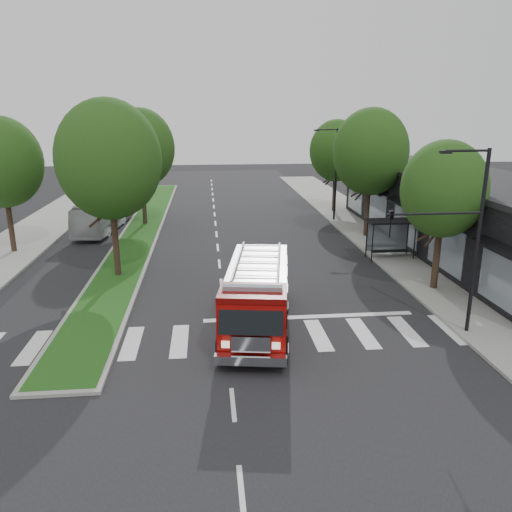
{
  "coord_description": "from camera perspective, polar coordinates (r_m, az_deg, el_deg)",
  "views": [
    {
      "loc": [
        -0.67,
        -22.56,
        9.39
      ],
      "look_at": [
        1.9,
        3.4,
        1.8
      ],
      "focal_mm": 35.0,
      "sensor_mm": 36.0,
      "label": 1
    }
  ],
  "objects": [
    {
      "name": "tree_right_far",
      "position": [
        48.26,
        9.16,
        11.8
      ],
      "size": [
        5.0,
        5.0,
        8.73
      ],
      "color": "black",
      "rests_on": "ground"
    },
    {
      "name": "tree_median_near",
      "position": [
        29.17,
        -16.45,
        10.5
      ],
      "size": [
        5.8,
        5.8,
        10.16
      ],
      "color": "black",
      "rests_on": "ground"
    },
    {
      "name": "median",
      "position": [
        41.96,
        -12.83,
        2.99
      ],
      "size": [
        3.0,
        50.0,
        0.15
      ],
      "color": "gray",
      "rests_on": "ground"
    },
    {
      "name": "ground",
      "position": [
        24.45,
        -3.68,
        -6.4
      ],
      "size": [
        140.0,
        140.0,
        0.0
      ],
      "primitive_type": "plane",
      "color": "black",
      "rests_on": "ground"
    },
    {
      "name": "streetlight_right_far",
      "position": [
        44.24,
        8.92,
        9.65
      ],
      "size": [
        2.11,
        0.2,
        8.0
      ],
      "color": "black",
      "rests_on": "ground"
    },
    {
      "name": "tree_median_far",
      "position": [
        42.99,
        -13.06,
        11.94
      ],
      "size": [
        5.6,
        5.6,
        9.72
      ],
      "color": "black",
      "rests_on": "ground"
    },
    {
      "name": "city_bus",
      "position": [
        42.82,
        -17.0,
        4.71
      ],
      "size": [
        3.32,
        10.02,
        2.74
      ],
      "primitive_type": "imported",
      "rotation": [
        0.0,
        0.0,
        -0.11
      ],
      "color": "#B6B6BA",
      "rests_on": "ground"
    },
    {
      "name": "tree_left_mid",
      "position": [
        37.18,
        -27.04,
        9.5
      ],
      "size": [
        5.2,
        5.2,
        9.16
      ],
      "color": "black",
      "rests_on": "ground"
    },
    {
      "name": "streetlight_right_near",
      "position": [
        22.17,
        22.16,
        2.7
      ],
      "size": [
        4.08,
        0.22,
        8.0
      ],
      "color": "black",
      "rests_on": "ground"
    },
    {
      "name": "tree_right_mid",
      "position": [
        38.64,
        12.98,
        11.51
      ],
      "size": [
        5.6,
        5.6,
        9.72
      ],
      "color": "black",
      "rests_on": "ground"
    },
    {
      "name": "sidewalk_right",
      "position": [
        36.34,
        15.8,
        0.74
      ],
      "size": [
        5.0,
        80.0,
        0.15
      ],
      "primitive_type": "cube",
      "color": "gray",
      "rests_on": "ground"
    },
    {
      "name": "storefront_row",
      "position": [
        37.68,
        22.49,
        4.45
      ],
      "size": [
        8.0,
        30.0,
        5.0
      ],
      "primitive_type": "cube",
      "color": "black",
      "rests_on": "ground"
    },
    {
      "name": "bus_shelter",
      "position": [
        33.74,
        15.11,
        3.07
      ],
      "size": [
        3.2,
        1.6,
        2.61
      ],
      "color": "black",
      "rests_on": "ground"
    },
    {
      "name": "fire_engine",
      "position": [
        22.26,
        0.14,
        -4.61
      ],
      "size": [
        3.99,
        9.18,
        3.08
      ],
      "rotation": [
        0.0,
        0.0,
        -0.16
      ],
      "color": "#620705",
      "rests_on": "ground"
    },
    {
      "name": "tree_right_near",
      "position": [
        27.69,
        20.65,
        7.12
      ],
      "size": [
        4.4,
        4.4,
        8.05
      ],
      "color": "black",
      "rests_on": "ground"
    }
  ]
}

